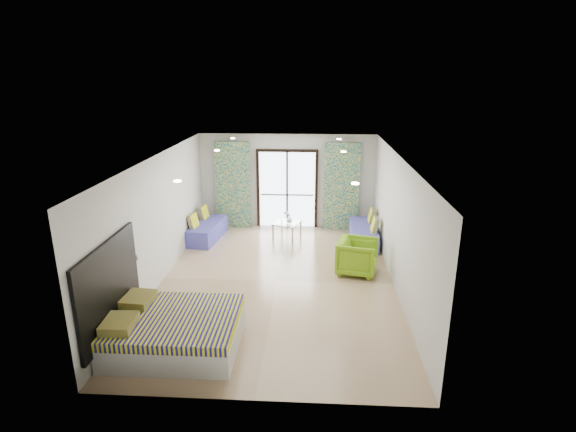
# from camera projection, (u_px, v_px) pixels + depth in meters

# --- Properties ---
(floor) EXTENTS (5.00, 7.50, 0.01)m
(floor) POSITION_uv_depth(u_px,v_px,m) (277.00, 281.00, 9.74)
(floor) COLOR #9B7D5C
(floor) RESTS_ON ground
(ceiling) EXTENTS (5.00, 7.50, 0.01)m
(ceiling) POSITION_uv_depth(u_px,v_px,m) (276.00, 158.00, 8.93)
(ceiling) COLOR silver
(ceiling) RESTS_ON ground
(wall_back) EXTENTS (5.00, 0.01, 2.70)m
(wall_back) POSITION_uv_depth(u_px,v_px,m) (287.00, 181.00, 12.90)
(wall_back) COLOR silver
(wall_back) RESTS_ON ground
(wall_front) EXTENTS (5.00, 0.01, 2.70)m
(wall_front) POSITION_uv_depth(u_px,v_px,m) (252.00, 314.00, 5.77)
(wall_front) COLOR silver
(wall_front) RESTS_ON ground
(wall_left) EXTENTS (0.01, 7.50, 2.70)m
(wall_left) POSITION_uv_depth(u_px,v_px,m) (159.00, 220.00, 9.47)
(wall_left) COLOR silver
(wall_left) RESTS_ON ground
(wall_right) EXTENTS (0.01, 7.50, 2.70)m
(wall_right) POSITION_uv_depth(u_px,v_px,m) (398.00, 224.00, 9.20)
(wall_right) COLOR silver
(wall_right) RESTS_ON ground
(balcony_door) EXTENTS (1.76, 0.08, 2.28)m
(balcony_door) POSITION_uv_depth(u_px,v_px,m) (287.00, 185.00, 12.90)
(balcony_door) COLOR black
(balcony_door) RESTS_ON floor
(balcony_rail) EXTENTS (1.52, 0.03, 0.04)m
(balcony_rail) POSITION_uv_depth(u_px,v_px,m) (287.00, 195.00, 13.01)
(balcony_rail) COLOR #595451
(balcony_rail) RESTS_ON balcony_door
(curtain_left) EXTENTS (1.00, 0.10, 2.50)m
(curtain_left) POSITION_uv_depth(u_px,v_px,m) (233.00, 185.00, 12.85)
(curtain_left) COLOR beige
(curtain_left) RESTS_ON floor
(curtain_right) EXTENTS (1.00, 0.10, 2.50)m
(curtain_right) POSITION_uv_depth(u_px,v_px,m) (341.00, 187.00, 12.68)
(curtain_right) COLOR beige
(curtain_right) RESTS_ON floor
(downlight_a) EXTENTS (0.12, 0.12, 0.02)m
(downlight_a) POSITION_uv_depth(u_px,v_px,m) (177.00, 181.00, 7.11)
(downlight_a) COLOR #FFE0B2
(downlight_a) RESTS_ON ceiling
(downlight_b) EXTENTS (0.12, 0.12, 0.02)m
(downlight_b) POSITION_uv_depth(u_px,v_px,m) (355.00, 183.00, 6.96)
(downlight_b) COLOR #FFE0B2
(downlight_b) RESTS_ON ceiling
(downlight_c) EXTENTS (0.12, 0.12, 0.02)m
(downlight_c) POSITION_uv_depth(u_px,v_px,m) (217.00, 150.00, 9.97)
(downlight_c) COLOR #FFE0B2
(downlight_c) RESTS_ON ceiling
(downlight_d) EXTENTS (0.12, 0.12, 0.02)m
(downlight_d) POSITION_uv_depth(u_px,v_px,m) (343.00, 152.00, 9.81)
(downlight_d) COLOR #FFE0B2
(downlight_d) RESTS_ON ceiling
(downlight_e) EXTENTS (0.12, 0.12, 0.02)m
(downlight_e) POSITION_uv_depth(u_px,v_px,m) (233.00, 138.00, 11.87)
(downlight_e) COLOR #FFE0B2
(downlight_e) RESTS_ON ceiling
(downlight_f) EXTENTS (0.12, 0.12, 0.02)m
(downlight_f) POSITION_uv_depth(u_px,v_px,m) (339.00, 139.00, 11.72)
(downlight_f) COLOR #FFE0B2
(downlight_f) RESTS_ON ceiling
(headboard) EXTENTS (0.06, 2.10, 1.50)m
(headboard) POSITION_uv_depth(u_px,v_px,m) (110.00, 287.00, 7.14)
(headboard) COLOR black
(headboard) RESTS_ON floor
(switch_plate) EXTENTS (0.02, 0.10, 0.10)m
(switch_plate) POSITION_uv_depth(u_px,v_px,m) (138.00, 257.00, 8.33)
(switch_plate) COLOR silver
(switch_plate) RESTS_ON wall_left
(bed) EXTENTS (2.05, 1.67, 0.71)m
(bed) POSITION_uv_depth(u_px,v_px,m) (174.00, 331.00, 7.31)
(bed) COLOR silver
(bed) RESTS_ON floor
(daybed_left) EXTENTS (0.84, 1.72, 0.82)m
(daybed_left) POSITION_uv_depth(u_px,v_px,m) (207.00, 230.00, 12.18)
(daybed_left) COLOR #4B4AB1
(daybed_left) RESTS_ON floor
(daybed_right) EXTENTS (0.70, 1.72, 0.84)m
(daybed_right) POSITION_uv_depth(u_px,v_px,m) (364.00, 234.00, 11.87)
(daybed_right) COLOR #4B4AB1
(daybed_right) RESTS_ON floor
(coffee_table) EXTENTS (0.84, 0.84, 0.76)m
(coffee_table) POSITION_uv_depth(u_px,v_px,m) (287.00, 224.00, 12.23)
(coffee_table) COLOR silver
(coffee_table) RESTS_ON floor
(vase) EXTENTS (0.20, 0.20, 0.16)m
(vase) POSITION_uv_depth(u_px,v_px,m) (289.00, 220.00, 12.20)
(vase) COLOR white
(vase) RESTS_ON coffee_table
(armchair) EXTENTS (0.96, 1.00, 0.87)m
(armchair) POSITION_uv_depth(u_px,v_px,m) (357.00, 255.00, 10.03)
(armchair) COLOR #73A715
(armchair) RESTS_ON floor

